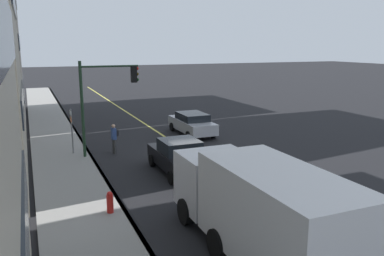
# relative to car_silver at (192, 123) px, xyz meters

# --- Properties ---
(ground) EXTENTS (200.00, 200.00, 0.00)m
(ground) POSITION_rel_car_silver_xyz_m (-5.34, 1.97, -0.78)
(ground) COLOR black
(sidewalk_slab) EXTENTS (80.00, 3.06, 0.15)m
(sidewalk_slab) POSITION_rel_car_silver_xyz_m (-5.34, 8.76, -0.70)
(sidewalk_slab) COLOR gray
(sidewalk_slab) RESTS_ON ground
(curb_edge) EXTENTS (80.00, 0.16, 0.15)m
(curb_edge) POSITION_rel_car_silver_xyz_m (-5.34, 7.31, -0.70)
(curb_edge) COLOR slate
(curb_edge) RESTS_ON ground
(lane_stripe_center) EXTENTS (80.00, 0.16, 0.01)m
(lane_stripe_center) POSITION_rel_car_silver_xyz_m (-5.34, 1.97, -0.77)
(lane_stripe_center) COLOR #D8CC4C
(lane_stripe_center) RESTS_ON ground
(car_silver) EXTENTS (4.64, 1.98, 1.49)m
(car_silver) POSITION_rel_car_silver_xyz_m (0.00, 0.00, 0.00)
(car_silver) COLOR #A8AAB2
(car_silver) RESTS_ON ground
(car_black) EXTENTS (4.43, 2.06, 1.60)m
(car_black) POSITION_rel_car_silver_xyz_m (-7.34, 3.75, 0.01)
(car_black) COLOR black
(car_black) RESTS_ON ground
(truck_white) EXTENTS (7.28, 2.48, 2.86)m
(truck_white) POSITION_rel_car_silver_xyz_m (-15.45, 4.48, 0.78)
(truck_white) COLOR silver
(truck_white) RESTS_ON ground
(pedestrian_with_backpack) EXTENTS (0.41, 0.38, 1.69)m
(pedestrian_with_backpack) POSITION_rel_car_silver_xyz_m (-2.80, 5.92, 0.21)
(pedestrian_with_backpack) COLOR #383838
(pedestrian_with_backpack) RESTS_ON ground
(traffic_light_mast) EXTENTS (0.28, 3.17, 5.22)m
(traffic_light_mast) POSITION_rel_car_silver_xyz_m (-3.29, 6.42, 2.78)
(traffic_light_mast) COLOR #1E3823
(traffic_light_mast) RESTS_ON ground
(street_sign_post) EXTENTS (0.60, 0.08, 2.61)m
(street_sign_post) POSITION_rel_car_silver_xyz_m (-2.32, 8.14, 0.76)
(street_sign_post) COLOR slate
(street_sign_post) RESTS_ON ground
(fire_hydrant) EXTENTS (0.24, 0.24, 0.94)m
(fire_hydrant) POSITION_rel_car_silver_xyz_m (-11.05, 7.83, -0.31)
(fire_hydrant) COLOR red
(fire_hydrant) RESTS_ON ground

